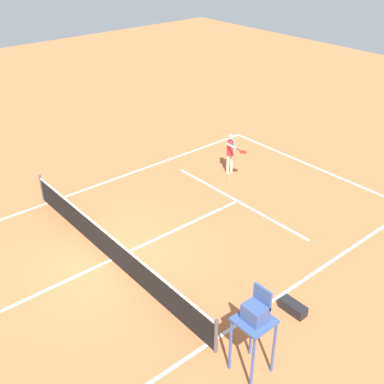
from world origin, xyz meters
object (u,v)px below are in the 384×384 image
player_serving (231,151)px  tennis_ball (229,182)px  umpire_chair (255,319)px  equipment_bag (293,307)px

player_serving → tennis_ball: size_ratio=25.39×
tennis_ball → umpire_chair: 9.31m
player_serving → umpire_chair: size_ratio=0.72×
player_serving → tennis_ball: (-0.63, 0.65, -0.99)m
player_serving → tennis_ball: bearing=48.3°
tennis_ball → umpire_chair: size_ratio=0.03×
player_serving → umpire_chair: (-7.57, 6.66, 0.58)m
equipment_bag → tennis_ball: bearing=-30.6°
player_serving → equipment_bag: 8.30m
tennis_ball → umpire_chair: (-6.94, 6.01, 1.57)m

